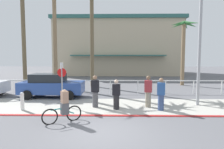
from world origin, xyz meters
name	(u,v)px	position (x,y,z in m)	size (l,w,h in m)	color
ground_plane	(111,90)	(0.00, 10.00, 0.00)	(80.00, 80.00, 0.00)	#5B5B60
sidewalk_strip	(108,106)	(0.00, 4.20, 0.01)	(44.00, 4.00, 0.02)	#ADAAA0
curb_paint	(106,116)	(0.00, 2.20, 0.01)	(44.00, 0.24, 0.03)	maroon
building_backdrop	(118,47)	(0.70, 27.33, 4.40)	(19.57, 12.07, 8.75)	#BCAD8E
rail_fence	(110,83)	(0.00, 8.50, 0.83)	(26.30, 0.08, 1.04)	white
stop_sign_bike_lane	(62,78)	(-2.69, 4.17, 1.68)	(0.52, 0.56, 2.56)	gray
bollard_0	(22,101)	(-4.60, 3.13, 0.52)	(0.20, 0.20, 1.00)	white
streetlight_curb	(202,33)	(5.36, 4.36, 4.28)	(0.24, 2.54, 7.50)	#9EA0A5
palm_tree_1	(23,8)	(-7.93, 11.09, 7.22)	(3.31, 3.57, 9.99)	brown
palm_tree_2	(55,10)	(-5.21, 11.65, 7.18)	(3.12, 2.94, 9.61)	#846B4C
palm_tree_3	(92,17)	(-1.85, 12.04, 6.58)	(2.95, 2.92, 9.16)	brown
palm_tree_4	(184,38)	(7.14, 13.14, 4.71)	(2.62, 3.32, 6.37)	#846B4C
car_blue_1	(51,85)	(-4.13, 6.66, 0.87)	(4.40, 2.02, 1.69)	#284793
cyclist_teal_0	(64,107)	(-1.85, 1.19, 0.69)	(1.56, 1.04, 1.50)	black
pedestrian_0	(116,96)	(0.48, 3.40, 0.77)	(0.45, 0.38, 1.66)	#232326
pedestrian_1	(161,95)	(2.89, 3.27, 0.82)	(0.46, 0.41, 1.77)	#384C7A
pedestrian_2	(148,93)	(2.31, 3.98, 0.85)	(0.46, 0.40, 1.82)	gray
pedestrian_3	(95,92)	(-0.73, 3.89, 0.86)	(0.46, 0.40, 1.84)	#4C4C51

